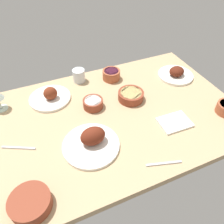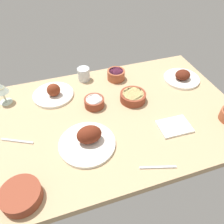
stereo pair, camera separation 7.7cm
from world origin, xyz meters
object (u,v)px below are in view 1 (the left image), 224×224
Objects in this scene: bowl_cream at (93,103)px; plate_far_side at (50,97)px; plate_near_viewer at (92,141)px; bowl_pasta at (131,95)px; water_tumbler at (79,76)px; folded_napkin at (175,122)px; bowl_onions at (111,74)px; spoon_loose at (164,163)px; bowl_sauce at (30,203)px; plate_center_main at (176,74)px; fork_loose at (19,148)px.

plate_far_side is at bearing 142.65° from bowl_cream.
plate_near_viewer reaches higher than bowl_pasta.
plate_near_viewer is 53.62cm from water_tumbler.
water_tumbler is 66.03cm from folded_napkin.
plate_near_viewer reaches higher than water_tumbler.
bowl_onions reaches higher than spoon_loose.
plate_near_viewer reaches higher than bowl_cream.
plate_far_side reaches higher than water_tumbler.
bowl_cream is 27.13cm from water_tumbler.
bowl_sauce is 56.94cm from spoon_loose.
fork_loose is at bearing -168.97° from plate_center_main.
water_tumbler is 0.51× the size of spoon_loose.
water_tumbler is 0.51× the size of folded_napkin.
fork_loose is at bearing -170.20° from bowl_pasta.
fork_loose is (-42.36, -13.50, -2.35)cm from bowl_cream.
plate_far_side is 2.90× the size of water_tumbler.
plate_near_viewer is 2.42× the size of bowl_cream.
bowl_sauce reaches higher than folded_napkin.
bowl_pasta reaches higher than fork_loose.
bowl_sauce is 82.05cm from water_tumbler.
bowl_sauce is at bearing -146.74° from bowl_pasta.
bowl_cream is at bearing -37.35° from plate_far_side.
bowl_pasta is at bearing 35.68° from plate_near_viewer.
folded_napkin is (14.65, -50.18, -2.78)cm from bowl_onions.
bowl_pasta is 46.33cm from spoon_loose.
spoon_loose is (-44.61, -54.60, -1.78)cm from plate_center_main.
plate_near_viewer is 27.38cm from bowl_cream.
bowl_cream is (20.88, -15.93, 0.59)cm from plate_far_side.
water_tumbler reaches higher than spoon_loose.
bowl_onions is at bearing 7.26° from plate_far_side.
bowl_sauce is at bearing 12.02° from spoon_loose.
water_tumbler is (0.28, 27.09, 1.39)cm from bowl_cream.
bowl_pasta is at bearing -5.77° from bowl_cream.
bowl_cream is 50.67cm from spoon_loose.
bowl_sauce is at bearing -120.09° from water_tumbler.
bowl_sauce and bowl_pasta have the same top height.
bowl_cream is at bearing 140.29° from folded_napkin.
folded_napkin is at bearing -58.30° from water_tumbler.
bowl_onions is 0.70× the size of fork_loose.
plate_center_main is 42.82cm from bowl_onions.
plate_center_main is 2.05× the size of bowl_cream.
bowl_pasta reaches higher than folded_napkin.
plate_center_main reaches higher than bowl_sauce.
plate_far_side reaches higher than bowl_pasta.
plate_far_side is 1.61× the size of bowl_pasta.
folded_napkin is at bearing -39.71° from bowl_cream.
plate_far_side is 41.50cm from bowl_onions.
plate_near_viewer reaches higher than bowl_onions.
bowl_sauce is at bearing -168.89° from folded_napkin.
plate_near_viewer reaches higher than plate_far_side.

